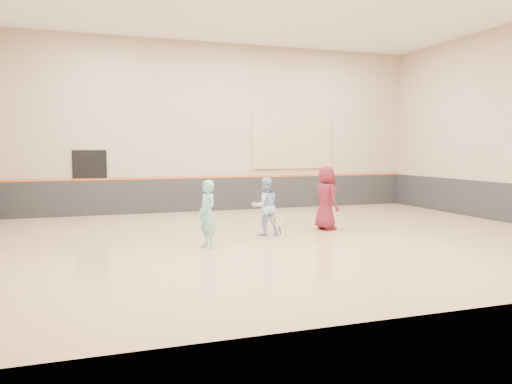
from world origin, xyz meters
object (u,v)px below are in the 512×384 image
object	(u,v)px
girl	(207,214)
young_man	(326,198)
instructor	(265,206)
spare_racket	(198,227)

from	to	relation	value
girl	young_man	bearing A→B (deg)	99.07
instructor	young_man	distance (m)	1.93
girl	instructor	xyz separation A→B (m)	(1.82, 1.22, -0.02)
instructor	spare_racket	xyz separation A→B (m)	(-1.51, 1.32, -0.66)
girl	young_man	world-z (taller)	young_man
instructor	spare_racket	bearing A→B (deg)	-41.42
girl	spare_racket	distance (m)	2.65
young_man	spare_racket	size ratio (longest dim) A/B	2.32
spare_racket	young_man	bearing A→B (deg)	-16.74
girl	young_man	xyz separation A→B (m)	(3.73, 1.52, 0.11)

